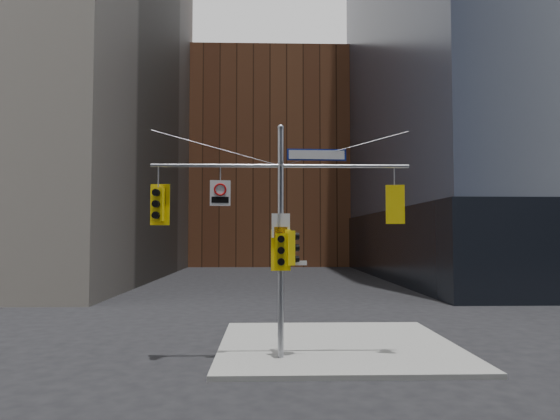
{
  "coord_description": "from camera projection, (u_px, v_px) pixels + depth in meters",
  "views": [
    {
      "loc": [
        -0.44,
        -13.33,
        3.83
      ],
      "look_at": [
        -0.02,
        2.0,
        4.63
      ],
      "focal_mm": 32.0,
      "sensor_mm": 36.0,
      "label": 1
    }
  ],
  "objects": [
    {
      "name": "ground",
      "position": [
        283.0,
        381.0,
        13.12
      ],
      "size": [
        160.0,
        160.0,
        0.0
      ],
      "primitive_type": "plane",
      "color": "black",
      "rests_on": "ground"
    },
    {
      "name": "street_blade_ew",
      "position": [
        295.0,
        263.0,
        15.29
      ],
      "size": [
        0.71,
        0.07,
        0.14
      ],
      "rotation": [
        0.0,
        0.0,
        0.06
      ],
      "color": "silver",
      "rests_on": "ground"
    },
    {
      "name": "street_sign_blade",
      "position": [
        317.0,
        155.0,
        15.47
      ],
      "size": [
        1.85,
        0.12,
        0.36
      ],
      "rotation": [
        0.0,
        0.0,
        0.04
      ],
      "color": "navy",
      "rests_on": "ground"
    },
    {
      "name": "traffic_light_pole_front",
      "position": [
        281.0,
        250.0,
        15.02
      ],
      "size": [
        0.6,
        0.47,
        1.26
      ],
      "rotation": [
        0.0,
        0.0,
        -0.01
      ],
      "color": "yellow",
      "rests_on": "ground"
    },
    {
      "name": "traffic_light_east_arm",
      "position": [
        395.0,
        205.0,
        15.46
      ],
      "size": [
        0.57,
        0.5,
        1.2
      ],
      "rotation": [
        0.0,
        0.0,
        2.99
      ],
      "color": "yellow",
      "rests_on": "ground"
    },
    {
      "name": "regulatory_sign_pole",
      "position": [
        281.0,
        226.0,
        15.21
      ],
      "size": [
        0.56,
        0.11,
        0.74
      ],
      "rotation": [
        0.0,
        0.0,
        0.14
      ],
      "color": "silver",
      "rests_on": "ground"
    },
    {
      "name": "sidewalk_corner",
      "position": [
        337.0,
        345.0,
        17.17
      ],
      "size": [
        8.0,
        8.0,
        0.15
      ],
      "primitive_type": "cube",
      "color": "gray",
      "rests_on": "ground"
    },
    {
      "name": "traffic_light_west_arm",
      "position": [
        158.0,
        204.0,
        15.27
      ],
      "size": [
        0.61,
        0.52,
        1.28
      ],
      "rotation": [
        0.0,
        0.0,
        -0.12
      ],
      "color": "yellow",
      "rests_on": "ground"
    },
    {
      "name": "traffic_light_pole_side",
      "position": [
        291.0,
        248.0,
        15.32
      ],
      "size": [
        0.46,
        0.39,
        1.06
      ],
      "rotation": [
        0.0,
        0.0,
        1.83
      ],
      "color": "yellow",
      "rests_on": "ground"
    },
    {
      "name": "brick_midrise",
      "position": [
        269.0,
        165.0,
        71.75
      ],
      "size": [
        26.0,
        20.0,
        28.0
      ],
      "primitive_type": "cube",
      "color": "brown",
      "rests_on": "ground"
    },
    {
      "name": "signal_assembly",
      "position": [
        281.0,
        217.0,
        15.34
      ],
      "size": [
        8.0,
        0.8,
        7.3
      ],
      "color": "gray",
      "rests_on": "ground"
    },
    {
      "name": "street_blade_ns",
      "position": [
        280.0,
        267.0,
        15.71
      ],
      "size": [
        0.04,
        0.83,
        0.17
      ],
      "rotation": [
        0.0,
        0.0,
        0.01
      ],
      "color": "#145926",
      "rests_on": "ground"
    },
    {
      "name": "regulatory_sign_arm",
      "position": [
        220.0,
        192.0,
        15.31
      ],
      "size": [
        0.63,
        0.13,
        0.79
      ],
      "rotation": [
        0.0,
        0.0,
        0.13
      ],
      "color": "silver",
      "rests_on": "ground"
    }
  ]
}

